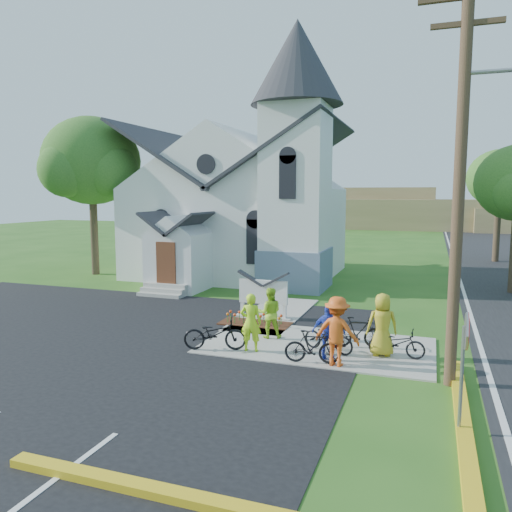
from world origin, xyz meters
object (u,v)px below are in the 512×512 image
at_px(bike_2, 329,337).
at_px(cyclist_3, 337,331).
at_px(bike_4, 397,343).
at_px(cyclist_0, 251,322).
at_px(bike_3, 358,332).
at_px(bike_0, 215,334).
at_px(cyclist_4, 382,325).
at_px(bike_1, 312,347).
at_px(cyclist_2, 329,332).
at_px(church_sign, 263,292).
at_px(cyclist_1, 270,313).
at_px(utility_pole, 463,165).
at_px(stop_sign, 465,347).

xyz_separation_m(bike_2, cyclist_3, (0.45, -1.11, 0.52)).
xyz_separation_m(bike_2, bike_4, (1.95, 0.14, -0.02)).
relative_size(cyclist_0, bike_3, 1.10).
bearing_deg(bike_0, cyclist_4, -94.49).
bearing_deg(bike_1, cyclist_3, -95.55).
distance_m(cyclist_2, bike_2, 0.85).
height_order(church_sign, cyclist_1, cyclist_1).
relative_size(bike_1, cyclist_2, 0.96).
distance_m(utility_pole, bike_1, 6.10).
bearing_deg(cyclist_0, cyclist_4, -176.84).
height_order(cyclist_2, bike_2, cyclist_2).
distance_m(cyclist_3, bike_4, 2.03).
height_order(stop_sign, bike_2, stop_sign).
bearing_deg(utility_pole, cyclist_2, 167.65).
distance_m(bike_0, cyclist_2, 3.44).
height_order(utility_pole, cyclist_3, utility_pole).
bearing_deg(bike_4, bike_2, 96.66).
xyz_separation_m(stop_sign, cyclist_2, (-3.33, 3.41, -0.93)).
height_order(bike_0, cyclist_3, cyclist_3).
distance_m(bike_3, bike_4, 1.31).
height_order(bike_1, bike_4, bike_1).
bearing_deg(bike_2, cyclist_4, -63.27).
distance_m(cyclist_0, bike_0, 1.16).
bearing_deg(stop_sign, bike_4, 109.57).
bearing_deg(bike_0, cyclist_1, -50.85).
bearing_deg(cyclist_4, cyclist_2, 17.09).
distance_m(church_sign, cyclist_3, 5.65).
bearing_deg(bike_1, cyclist_0, 67.49).
xyz_separation_m(stop_sign, cyclist_1, (-5.59, 4.97, -0.90)).
bearing_deg(cyclist_3, bike_1, 10.87).
bearing_deg(cyclist_3, bike_0, 4.54).
bearing_deg(bike_1, cyclist_2, -51.58).
distance_m(cyclist_1, cyclist_4, 3.70).
bearing_deg(cyclist_1, cyclist_2, 126.18).
bearing_deg(bike_4, cyclist_0, 104.07).
distance_m(cyclist_0, bike_1, 2.08).
distance_m(cyclist_0, bike_2, 2.36).
relative_size(cyclist_0, bike_4, 1.10).
xyz_separation_m(utility_pole, stop_sign, (0.07, -2.70, -3.62)).
bearing_deg(utility_pole, cyclist_4, 139.13).
bearing_deg(cyclist_1, bike_3, 158.74).
height_order(bike_0, cyclist_2, cyclist_2).
height_order(cyclist_3, bike_4, cyclist_3).
height_order(utility_pole, bike_3, utility_pole).
bearing_deg(church_sign, bike_1, -56.35).
distance_m(utility_pole, bike_2, 6.16).
height_order(utility_pole, cyclist_2, utility_pole).
height_order(cyclist_0, cyclist_1, cyclist_0).
bearing_deg(stop_sign, cyclist_0, 148.76).
bearing_deg(cyclist_3, cyclist_4, -123.57).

